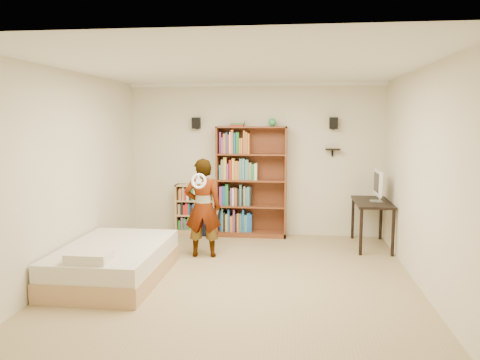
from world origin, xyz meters
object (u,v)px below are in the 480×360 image
object	(u,v)px
low_bookshelf	(196,209)
daybed	(114,258)
tall_bookshelf	(252,182)
computer_desk	(372,224)
person	(203,208)

from	to	relation	value
low_bookshelf	daybed	xyz separation A→B (m)	(-0.54, -2.53, -0.17)
tall_bookshelf	computer_desk	xyz separation A→B (m)	(2.01, -0.50, -0.59)
tall_bookshelf	low_bookshelf	distance (m)	1.14
tall_bookshelf	daybed	xyz separation A→B (m)	(-1.56, -2.48, -0.69)
computer_desk	daybed	size ratio (longest dim) A/B	0.58
computer_desk	daybed	distance (m)	4.08
tall_bookshelf	computer_desk	size ratio (longest dim) A/B	1.75
low_bookshelf	person	bearing A→B (deg)	-73.65
low_bookshelf	person	size ratio (longest dim) A/B	0.60
computer_desk	low_bookshelf	bearing A→B (deg)	169.84
tall_bookshelf	low_bookshelf	bearing A→B (deg)	177.52
computer_desk	person	xyz separation A→B (m)	(-2.61, -0.84, 0.37)
tall_bookshelf	low_bookshelf	size ratio (longest dim) A/B	2.16
low_bookshelf	person	xyz separation A→B (m)	(0.41, -1.38, 0.30)
daybed	low_bookshelf	bearing A→B (deg)	77.89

